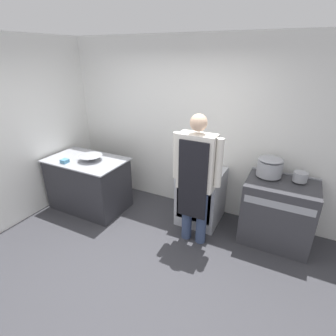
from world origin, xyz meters
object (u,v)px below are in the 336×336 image
stove (277,212)px  fridge_unit (201,196)px  sauce_pot (300,177)px  plastic_tub (65,161)px  stock_pot (270,166)px  person_cook (196,174)px  mixing_bowl (91,158)px

stove → fridge_unit: size_ratio=1.11×
stove → sauce_pot: sauce_pot is taller
plastic_tub → stock_pot: size_ratio=0.32×
person_cook → plastic_tub: bearing=-173.9°
fridge_unit → sauce_pot: (1.28, 0.10, 0.57)m
stock_pot → sauce_pot: (0.38, -0.00, -0.07)m
stove → plastic_tub: 3.22m
person_cook → stove: bearing=26.7°
sauce_pot → plastic_tub: bearing=-165.6°
person_cook → mixing_bowl: (-1.80, 0.04, -0.12)m
person_cook → plastic_tub: (-2.09, -0.22, -0.13)m
person_cook → sauce_pot: 1.34m
fridge_unit → sauce_pot: size_ratio=4.73×
person_cook → plastic_tub: 2.10m
mixing_bowl → stove: bearing=9.5°
person_cook → stock_pot: person_cook is taller
fridge_unit → person_cook: person_cook is taller
plastic_tub → stock_pot: bearing=16.2°
stock_pot → plastic_tub: bearing=-163.8°
fridge_unit → plastic_tub: 2.18m
mixing_bowl → sauce_pot: (2.99, 0.58, 0.07)m
fridge_unit → mixing_bowl: bearing=-164.3°
plastic_tub → sauce_pot: 3.39m
mixing_bowl → sauce_pot: bearing=11.1°
plastic_tub → stock_pot: stock_pot is taller
mixing_bowl → person_cook: bearing=-1.2°
stove → sauce_pot: size_ratio=5.25×
plastic_tub → fridge_unit: bearing=20.4°
stove → mixing_bowl: mixing_bowl is taller
stove → fridge_unit: 1.10m
person_cook → stock_pot: 1.02m
stove → person_cook: person_cook is taller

